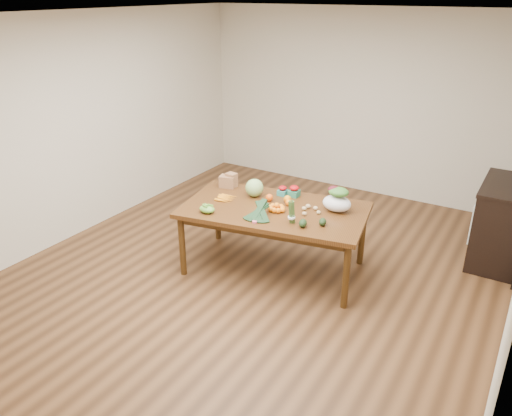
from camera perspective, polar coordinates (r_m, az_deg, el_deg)
The scene contains 26 objects.
floor at distance 5.62m, azimuth 0.08°, elevation -7.43°, with size 6.00×6.00×0.00m, color brown.
ceiling at distance 4.81m, azimuth 0.10°, elevation 21.22°, with size 5.00×6.00×0.02m, color white.
room_walls at distance 5.06m, azimuth 0.09°, elevation 5.75°, with size 5.02×6.02×2.70m.
dining_table at distance 5.54m, azimuth 2.06°, elevation -3.54°, with size 1.96×1.09×0.75m, color #523013.
cabinet at distance 6.33m, azimuth 26.17°, elevation -1.54°, with size 0.52×1.02×0.94m, color black.
dish_towel at distance 6.03m, azimuth 23.55°, elevation -1.41°, with size 0.02×0.28×0.45m, color white.
paper_bag at distance 5.92m, azimuth -3.26°, elevation 3.19°, with size 0.24×0.20×0.17m, color #936442, non-canonical shape.
cabbage at distance 5.64m, azimuth -0.18°, elevation 2.33°, with size 0.20×0.20×0.20m, color #88B568.
strawberry_basket_a at distance 5.69m, azimuth 3.05°, elevation 1.89°, with size 0.10×0.10×0.09m, color #B30B13, non-canonical shape.
strawberry_basket_b at distance 5.67m, azimuth 4.38°, elevation 1.83°, with size 0.11×0.11×0.10m, color red, non-canonical shape.
orange_a at distance 5.53m, azimuth 1.53°, elevation 1.20°, with size 0.08×0.08×0.08m, color #FB570F.
orange_b at distance 5.50m, azimuth 3.60°, elevation 1.02°, with size 0.08×0.08×0.08m, color orange.
orange_c at distance 5.42m, azimuth 3.75°, elevation 0.63°, with size 0.07×0.07×0.07m, color orange.
mandarin_cluster at distance 5.29m, azimuth 2.38°, elevation 0.16°, with size 0.18×0.18×0.09m, color #FFA70F, non-canonical shape.
carrots at distance 5.59m, azimuth -3.50°, elevation 1.13°, with size 0.22×0.22×0.03m, color orange, non-canonical shape.
snap_pea_bag at distance 5.27m, azimuth -5.62°, elevation -0.13°, with size 0.18×0.13×0.08m, color #74B73E.
kale_bunch at distance 5.08m, azimuth 0.23°, elevation -0.43°, with size 0.32×0.40×0.16m, color black, non-canonical shape.
asparagus_bundle at distance 4.99m, azimuth 4.11°, elevation -0.44°, with size 0.08×0.08×0.25m, color #457435, non-canonical shape.
potato_a at distance 5.33m, azimuth 5.53°, elevation -0.05°, with size 0.05×0.05×0.04m, color #D7BC7C.
potato_b at distance 5.21m, azimuth 5.55°, elevation -0.65°, with size 0.05×0.04×0.04m, color tan.
potato_c at distance 5.35m, azimuth 6.82°, elevation -0.02°, with size 0.05×0.05×0.04m, color #DBB27E.
potato_d at distance 5.38m, azimuth 5.98°, elevation 0.20°, with size 0.06×0.05×0.05m, color tan.
potato_e at distance 5.26m, azimuth 7.16°, elevation -0.49°, with size 0.05×0.04×0.04m, color tan.
avocado_a at distance 4.96m, azimuth 5.38°, elevation -1.74°, with size 0.08×0.12×0.08m, color black.
avocado_b at distance 5.01m, azimuth 7.62°, elevation -1.57°, with size 0.07×0.11×0.07m, color black.
salad_bag at distance 5.32m, azimuth 9.24°, elevation 0.86°, with size 0.31×0.23×0.24m, color silver, non-canonical shape.
Camera 1 is at (2.47, -4.12, 2.92)m, focal length 35.00 mm.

